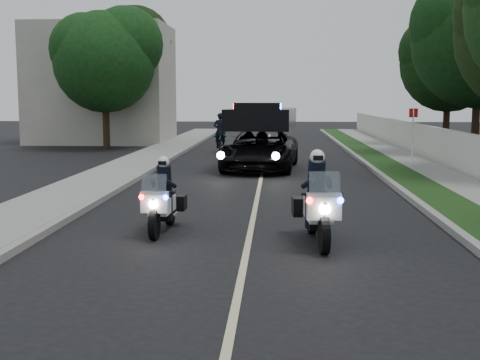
# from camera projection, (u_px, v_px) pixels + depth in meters

# --- Properties ---
(ground) EXTENTS (120.00, 120.00, 0.00)m
(ground) POSITION_uv_depth(u_px,v_px,m) (249.00, 237.00, 12.60)
(ground) COLOR black
(ground) RESTS_ON ground
(curb_right) EXTENTS (0.20, 60.00, 0.15)m
(curb_right) POSITION_uv_depth(u_px,v_px,m) (379.00, 174.00, 22.26)
(curb_right) COLOR gray
(curb_right) RESTS_ON ground
(grass_verge) EXTENTS (1.20, 60.00, 0.16)m
(grass_verge) POSITION_uv_depth(u_px,v_px,m) (400.00, 174.00, 22.22)
(grass_verge) COLOR #193814
(grass_verge) RESTS_ON ground
(sidewalk_right) EXTENTS (1.40, 60.00, 0.16)m
(sidewalk_right) POSITION_uv_depth(u_px,v_px,m) (438.00, 174.00, 22.14)
(sidewalk_right) COLOR gray
(sidewalk_right) RESTS_ON ground
(property_wall) EXTENTS (0.22, 60.00, 1.50)m
(property_wall) POSITION_uv_depth(u_px,v_px,m) (468.00, 155.00, 22.00)
(property_wall) COLOR beige
(property_wall) RESTS_ON ground
(curb_left) EXTENTS (0.20, 60.00, 0.15)m
(curb_left) POSITION_uv_depth(u_px,v_px,m) (147.00, 172.00, 22.73)
(curb_left) COLOR gray
(curb_left) RESTS_ON ground
(sidewalk_left) EXTENTS (2.00, 60.00, 0.16)m
(sidewalk_left) POSITION_uv_depth(u_px,v_px,m) (116.00, 172.00, 22.79)
(sidewalk_left) COLOR gray
(sidewalk_left) RESTS_ON ground
(building_far) EXTENTS (8.00, 6.00, 7.00)m
(building_far) POSITION_uv_depth(u_px,v_px,m) (102.00, 84.00, 38.47)
(building_far) COLOR #A8A396
(building_far) RESTS_ON ground
(lane_marking) EXTENTS (0.12, 50.00, 0.01)m
(lane_marking) POSITION_uv_depth(u_px,v_px,m) (262.00, 175.00, 22.50)
(lane_marking) COLOR #BFB78C
(lane_marking) RESTS_ON ground
(police_moto_left) EXTENTS (0.70, 1.84, 1.54)m
(police_moto_left) POSITION_uv_depth(u_px,v_px,m) (163.00, 231.00, 13.09)
(police_moto_left) COLOR silver
(police_moto_left) RESTS_ON ground
(police_moto_right) EXTENTS (0.87, 2.12, 1.76)m
(police_moto_right) POSITION_uv_depth(u_px,v_px,m) (317.00, 242.00, 12.10)
(police_moto_right) COLOR silver
(police_moto_right) RESTS_ON ground
(police_suv) EXTENTS (3.07, 5.79, 2.71)m
(police_suv) POSITION_uv_depth(u_px,v_px,m) (260.00, 169.00, 24.33)
(police_suv) COLOR black
(police_suv) RESTS_ON ground
(bicycle) EXTENTS (0.69, 1.75, 0.90)m
(bicycle) POSITION_uv_depth(u_px,v_px,m) (220.00, 152.00, 31.96)
(bicycle) COLOR black
(bicycle) RESTS_ON ground
(cyclist) EXTENTS (0.68, 0.49, 1.76)m
(cyclist) POSITION_uv_depth(u_px,v_px,m) (220.00, 152.00, 31.96)
(cyclist) COLOR black
(cyclist) RESTS_ON ground
(sign_post) EXTENTS (0.42, 0.42, 2.36)m
(sign_post) POSITION_uv_depth(u_px,v_px,m) (412.00, 165.00, 25.93)
(sign_post) COLOR #B10C10
(sign_post) RESTS_ON ground
(tree_right_d) EXTENTS (7.50, 7.50, 10.22)m
(tree_right_d) POSITION_uv_depth(u_px,v_px,m) (474.00, 156.00, 29.71)
(tree_right_d) COLOR #133913
(tree_right_d) RESTS_ON ground
(tree_right_e) EXTENTS (5.45, 5.45, 8.87)m
(tree_right_e) POSITION_uv_depth(u_px,v_px,m) (445.00, 147.00, 35.62)
(tree_right_e) COLOR black
(tree_right_e) RESTS_ON ground
(tree_left_near) EXTENTS (6.94, 6.94, 8.87)m
(tree_left_near) POSITION_uv_depth(u_px,v_px,m) (107.00, 149.00, 34.02)
(tree_left_near) COLOR #154015
(tree_left_near) RESTS_ON ground
(tree_left_far) EXTENTS (6.33, 6.33, 9.85)m
(tree_left_far) POSITION_uv_depth(u_px,v_px,m) (118.00, 141.00, 39.83)
(tree_left_far) COLOR black
(tree_left_far) RESTS_ON ground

